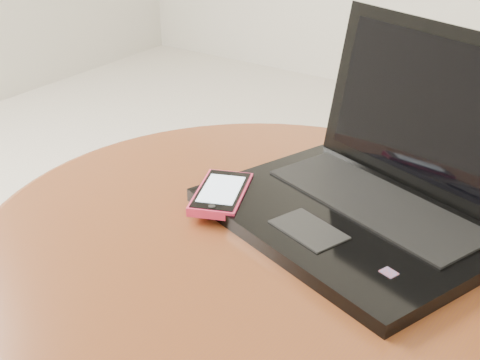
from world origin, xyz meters
The scene contains 4 objects.
table centered at (-0.05, -0.06, 0.44)m, with size 0.70×0.70×0.56m.
laptop centered at (0.04, 0.04, 0.60)m, with size 0.41×0.37×0.22m.
phone_black centered at (-0.13, -0.02, 0.56)m, with size 0.11×0.12×0.01m.
phone_pink centered at (-0.13, -0.04, 0.57)m, with size 0.10×0.13×0.01m.
Camera 1 is at (0.32, -0.65, 0.98)m, focal length 50.90 mm.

